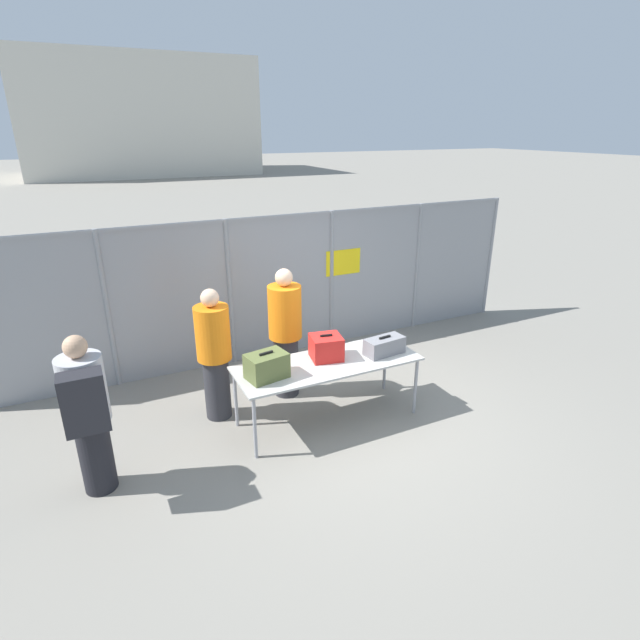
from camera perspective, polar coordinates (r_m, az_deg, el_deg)
name	(u,v)px	position (r m, az deg, el deg)	size (l,w,h in m)	color
ground_plane	(352,418)	(6.21, 3.62, -11.11)	(120.00, 120.00, 0.00)	gray
fence_section	(283,283)	(7.53, -4.23, 4.23)	(8.27, 0.07, 2.15)	gray
inspection_table	(328,366)	(5.83, 0.89, -5.29)	(2.17, 0.80, 0.77)	#B2B2AD
suitcase_olive	(267,366)	(5.44, -6.11, -5.24)	(0.47, 0.36, 0.30)	#566033
suitcase_red	(326,347)	(5.85, 0.70, -3.14)	(0.41, 0.40, 0.30)	red
suitcase_grey	(384,346)	(6.03, 7.37, -2.95)	(0.51, 0.27, 0.23)	slate
traveler_hooded	(87,412)	(5.09, -25.05, -9.47)	(0.40, 0.62, 1.62)	black
security_worker_near	(285,332)	(6.36, -3.98, -1.34)	(0.42, 0.42, 1.71)	#2D2D33
security_worker_far	(214,353)	(5.98, -11.98, -3.73)	(0.40, 0.40, 1.63)	#2D2D33
utility_trailer	(321,270)	(10.83, 0.11, 5.69)	(4.07, 2.13, 0.71)	#4C6B47
distant_hangar	(138,118)	(41.41, -20.12, 20.90)	(15.49, 9.67, 7.82)	beige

